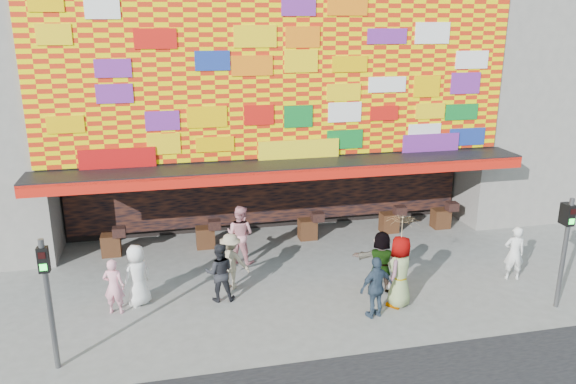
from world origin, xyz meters
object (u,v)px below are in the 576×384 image
Objects in this scene: signal_right at (566,241)px; ped_a at (137,275)px; signal_left at (48,290)px; ped_d at (231,261)px; ped_h at (514,253)px; ped_b at (114,286)px; parasol at (402,231)px; ped_e at (376,287)px; ped_f at (381,261)px; ped_i at (240,234)px; ped_g at (400,272)px; ped_c at (219,272)px.

ped_a is at bearing 166.66° from signal_right.
signal_left reaches higher than ped_d.
signal_right is (12.40, 0.00, 0.00)m from signal_left.
ped_b is at bearing 12.04° from ped_h.
ped_b is at bearing 170.47° from parasol.
signal_right is at bearing 109.83° from ped_h.
ped_e reaches higher than ped_b.
parasol is at bearing -168.38° from ped_e.
parasol is at bearing -177.88° from ped_d.
ped_h is at bearing 8.14° from signal_left.
ped_f is 4.48m from ped_i.
ped_d is 0.84× the size of ped_g.
signal_left reaches higher than ped_e.
ped_i is at bearing -79.11° from ped_d.
ped_a is 2.14m from ped_c.
ped_i reaches higher than ped_c.
ped_d is 0.92× the size of parasol.
signal_left reaches higher than ped_i.
ped_c is 4.15m from ped_e.
ped_d is at bearing -67.82° from ped_g.
signal_right is at bearing -176.90° from ped_i.
signal_right is 4.72m from ped_f.
ped_c is at bearing 135.23° from ped_a.
parasol reaches higher than ped_g.
parasol reaches higher than ped_b.
ped_i is at bearing -87.79° from ped_g.
signal_left is at bearing 180.00° from signal_right.
ped_g is at bearing 6.76° from signal_left.
signal_left reaches higher than ped_h.
ped_f is (8.21, 1.93, -0.99)m from signal_left.
ped_a is at bearing 10.10° from ped_h.
signal_left reaches higher than ped_g.
ped_g reaches higher than ped_i.
ped_i is (3.59, 2.47, 0.17)m from ped_b.
ped_i is (-3.53, 2.76, 0.05)m from ped_f.
ped_a is 1.03× the size of ped_e.
ped_g is at bearing 120.54° from ped_f.
ped_c is at bearing 164.90° from signal_right.
parasol is (0.14, -0.94, 1.24)m from ped_f.
signal_right is 1.85× the size of ped_c.
signal_right reaches higher than ped_d.
ped_c and ped_d have the same top height.
ped_a is 0.87× the size of ped_g.
signal_left reaches higher than ped_f.
ped_h is (4.02, -0.18, -0.06)m from ped_f.
signal_left is 6.68m from ped_i.
ped_b is (-11.32, 2.21, -1.11)m from signal_right.
ped_e is (-4.86, 0.56, -1.05)m from signal_right.
signal_left is at bearing -35.92° from ped_g.
signal_left is at bearing 35.00° from ped_f.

